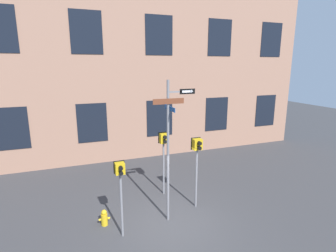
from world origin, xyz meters
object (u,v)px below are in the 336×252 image
object	(u,v)px
street_sign_pole	(170,141)
fire_hydrant	(104,218)
pedestrian_signal_left	(120,180)
pedestrian_signal_across	(164,146)
pedestrian_signal_right	(197,153)

from	to	relation	value
street_sign_pole	fire_hydrant	xyz separation A→B (m)	(-2.32, 0.48, -2.73)
pedestrian_signal_left	fire_hydrant	xyz separation A→B (m)	(-0.49, 0.85, -1.75)
pedestrian_signal_across	fire_hydrant	world-z (taller)	pedestrian_signal_across
pedestrian_signal_across	fire_hydrant	bearing A→B (deg)	-151.82
pedestrian_signal_right	fire_hydrant	xyz separation A→B (m)	(-3.62, -0.01, -1.99)
pedestrian_signal_left	pedestrian_signal_right	distance (m)	3.25
pedestrian_signal_left	fire_hydrant	distance (m)	2.01
pedestrian_signal_left	pedestrian_signal_across	bearing A→B (deg)	45.68
pedestrian_signal_right	fire_hydrant	world-z (taller)	pedestrian_signal_right
pedestrian_signal_right	fire_hydrant	bearing A→B (deg)	-179.84
street_sign_pole	fire_hydrant	size ratio (longest dim) A/B	8.65
pedestrian_signal_across	street_sign_pole	bearing A→B (deg)	-102.90
fire_hydrant	pedestrian_signal_left	bearing A→B (deg)	-59.77
street_sign_pole	pedestrian_signal_left	xyz separation A→B (m)	(-1.83, -0.36, -0.98)
street_sign_pole	pedestrian_signal_right	size ratio (longest dim) A/B	1.79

